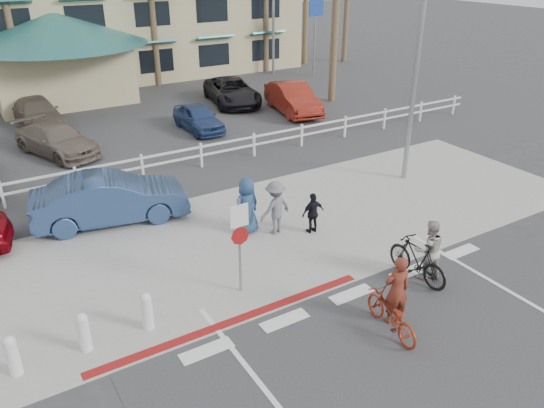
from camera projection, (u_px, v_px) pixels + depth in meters
ground at (367, 307)px, 12.86m from camera, size 140.00×140.00×0.00m
bike_path at (429, 356)px, 11.32m from camera, size 12.00×16.00×0.01m
sidewalk_plaza at (271, 231)px, 16.32m from camera, size 22.00×7.00×0.01m
cross_street at (215, 186)px, 19.40m from camera, size 40.00×5.00×0.01m
parking_lot at (133, 121)px, 26.72m from camera, size 50.00×16.00×0.01m
curb_red at (235, 321)px, 12.38m from camera, size 7.00×0.25×0.02m
rail_fence at (203, 155)px, 20.96m from camera, size 29.40×0.16×1.00m
sign_post at (239, 241)px, 12.85m from camera, size 0.50×0.10×2.90m
bollard_0 at (147, 311)px, 11.95m from camera, size 0.26×0.26×0.95m
bollard_1 at (84, 332)px, 11.29m from camera, size 0.26×0.26×0.95m
bollard_2 at (13, 356)px, 10.64m from camera, size 0.26×0.26×0.95m
streetlight_0 at (418, 57)px, 18.19m from camera, size 0.60×2.00×9.00m
streetlight_1 at (273, 1)px, 34.89m from camera, size 0.60×2.00×9.50m
info_sign at (315, 33)px, 35.14m from camera, size 1.20×0.16×5.60m
bike_red at (391, 314)px, 11.84m from camera, size 0.85×1.86×0.95m
rider_red at (397, 290)px, 12.01m from camera, size 0.71×0.56×1.73m
bike_black at (418, 260)px, 13.72m from camera, size 0.62×1.94×1.16m
rider_black at (429, 250)px, 13.67m from camera, size 0.99×0.88×1.68m
pedestrian_a at (275, 208)px, 15.90m from camera, size 1.18×0.82×1.68m
pedestrian_child at (313, 213)px, 16.00m from camera, size 0.77×0.33×1.30m
pedestrian_b at (247, 206)px, 15.90m from camera, size 0.97×0.74×1.77m
car_white_sedan at (110, 199)px, 16.60m from camera, size 4.97×2.51×1.56m
lot_car_1 at (56, 140)px, 22.20m from camera, size 3.26×4.75×1.28m
lot_car_2 at (198, 118)px, 25.18m from camera, size 1.45×3.60×1.23m
lot_car_3 at (293, 98)px, 27.86m from camera, size 2.52×4.91×1.54m
lot_car_4 at (38, 112)px, 25.89m from camera, size 2.07×4.54×1.29m
lot_car_5 at (232, 91)px, 29.55m from camera, size 3.27×5.37×1.39m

